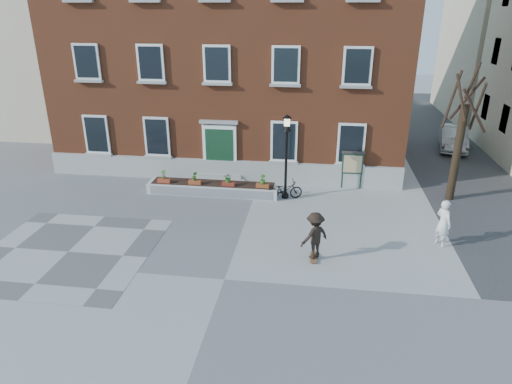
# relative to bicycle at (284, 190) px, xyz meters

# --- Properties ---
(ground) EXTENTS (100.00, 100.00, 0.00)m
(ground) POSITION_rel_bicycle_xyz_m (-1.41, -6.97, -0.44)
(ground) COLOR gray
(ground) RESTS_ON ground
(checker_patch) EXTENTS (6.00, 6.00, 0.01)m
(checker_patch) POSITION_rel_bicycle_xyz_m (-7.41, -5.97, -0.44)
(checker_patch) COLOR #525254
(checker_patch) RESTS_ON ground
(distant_building) EXTENTS (10.00, 12.00, 13.00)m
(distant_building) POSITION_rel_bicycle_xyz_m (-19.41, 13.03, 6.06)
(distant_building) COLOR beige
(distant_building) RESTS_ON ground
(bicycle) EXTENTS (1.79, 1.10, 0.89)m
(bicycle) POSITION_rel_bicycle_xyz_m (0.00, 0.00, 0.00)
(bicycle) COLOR black
(bicycle) RESTS_ON ground
(parked_car) EXTENTS (2.28, 4.52, 1.42)m
(parked_car) POSITION_rel_bicycle_xyz_m (9.77, 9.39, 0.27)
(parked_car) COLOR #A9ABAE
(parked_car) RESTS_ON ground
(bystander) EXTENTS (0.72, 0.79, 1.81)m
(bystander) POSITION_rel_bicycle_xyz_m (6.12, -3.59, 0.46)
(bystander) COLOR white
(bystander) RESTS_ON ground
(brick_building) EXTENTS (18.40, 10.85, 12.60)m
(brick_building) POSITION_rel_bicycle_xyz_m (-3.41, 7.00, 5.86)
(brick_building) COLOR brown
(brick_building) RESTS_ON ground
(planter_assembly) EXTENTS (6.20, 1.12, 1.15)m
(planter_assembly) POSITION_rel_bicycle_xyz_m (-3.40, 0.20, -0.14)
(planter_assembly) COLOR silver
(planter_assembly) RESTS_ON ground
(bare_tree) EXTENTS (1.83, 1.83, 6.16)m
(bare_tree) POSITION_rel_bicycle_xyz_m (7.60, 1.03, 2.35)
(bare_tree) COLOR black
(bare_tree) RESTS_ON ground
(lamp_post) EXTENTS (0.40, 0.40, 3.93)m
(lamp_post) POSITION_rel_bicycle_xyz_m (0.04, 0.14, 2.10)
(lamp_post) COLOR black
(lamp_post) RESTS_ON ground
(notice_board) EXTENTS (1.10, 0.16, 1.87)m
(notice_board) POSITION_rel_bicycle_xyz_m (3.13, 1.80, 0.82)
(notice_board) COLOR #193225
(notice_board) RESTS_ON ground
(skateboarder) EXTENTS (1.25, 1.19, 1.78)m
(skateboarder) POSITION_rel_bicycle_xyz_m (1.46, -5.25, 0.48)
(skateboarder) COLOR brown
(skateboarder) RESTS_ON ground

